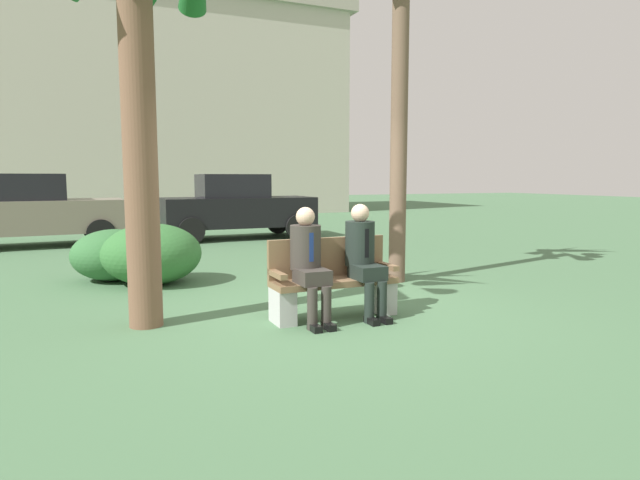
{
  "coord_description": "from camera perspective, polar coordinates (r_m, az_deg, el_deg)",
  "views": [
    {
      "loc": [
        -2.67,
        -5.69,
        1.59
      ],
      "look_at": [
        -0.06,
        0.2,
        0.85
      ],
      "focal_mm": 30.56,
      "sensor_mm": 36.0,
      "label": 1
    }
  ],
  "objects": [
    {
      "name": "seated_man_right",
      "position": [
        6.22,
        4.57,
        -1.48
      ],
      "size": [
        0.34,
        0.72,
        1.29
      ],
      "color": "#1E2823",
      "rests_on": "ground"
    },
    {
      "name": "shrub_mid_lawn",
      "position": [
        9.03,
        -20.78,
        -1.46
      ],
      "size": [
        1.27,
        1.17,
        0.8
      ],
      "primitive_type": "ellipsoid",
      "color": "#336937",
      "rests_on": "ground"
    },
    {
      "name": "ground_plane",
      "position": [
        6.48,
        1.22,
        -7.65
      ],
      "size": [
        80.0,
        80.0,
        0.0
      ],
      "primitive_type": "plane",
      "color": "#49704C"
    },
    {
      "name": "park_bench",
      "position": [
        6.23,
        1.3,
        -4.44
      ],
      "size": [
        1.45,
        0.44,
        0.9
      ],
      "color": "brown",
      "rests_on": "ground"
    },
    {
      "name": "shrub_near_bench",
      "position": [
        8.5,
        -17.18,
        -1.41
      ],
      "size": [
        1.46,
        1.34,
        0.91
      ],
      "primitive_type": "ellipsoid",
      "color": "#336D33",
      "rests_on": "ground"
    },
    {
      "name": "building_backdrop",
      "position": [
        26.83,
        -14.57,
        13.13
      ],
      "size": [
        14.79,
        7.68,
        9.49
      ],
      "color": "#B9B4A4",
      "rests_on": "ground"
    },
    {
      "name": "parked_car_far",
      "position": [
        14.45,
        -8.69,
        3.48
      ],
      "size": [
        3.91,
        1.72,
        1.68
      ],
      "color": "black",
      "rests_on": "ground"
    },
    {
      "name": "seated_man_left",
      "position": [
        5.93,
        -1.19,
        -1.96
      ],
      "size": [
        0.34,
        0.72,
        1.27
      ],
      "color": "#38332D",
      "rests_on": "ground"
    },
    {
      "name": "parked_car_near",
      "position": [
        14.18,
        -27.95,
        2.73
      ],
      "size": [
        3.97,
        1.87,
        1.68
      ],
      "color": "slate",
      "rests_on": "ground"
    }
  ]
}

